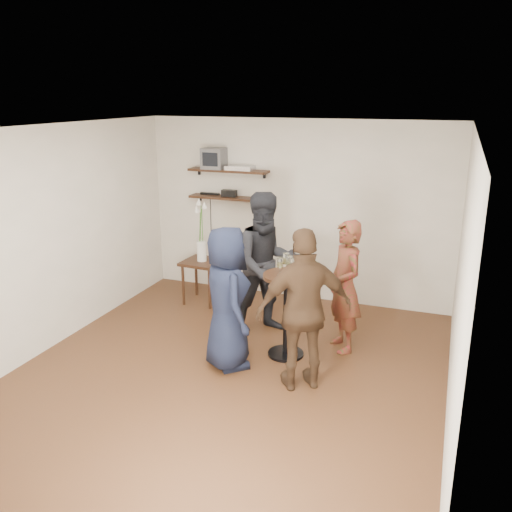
% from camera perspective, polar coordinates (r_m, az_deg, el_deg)
% --- Properties ---
extents(room, '(4.58, 5.08, 2.68)m').
position_cam_1_polar(room, '(5.56, -3.01, -0.28)').
color(room, '#472D16').
rests_on(room, ground).
extents(shelf_upper, '(1.20, 0.25, 0.04)m').
position_cam_1_polar(shelf_upper, '(7.96, -2.93, 8.97)').
color(shelf_upper, black).
rests_on(shelf_upper, room).
extents(shelf_lower, '(1.20, 0.25, 0.04)m').
position_cam_1_polar(shelf_lower, '(8.03, -2.89, 6.14)').
color(shelf_lower, black).
rests_on(shelf_lower, room).
extents(crt_monitor, '(0.32, 0.30, 0.30)m').
position_cam_1_polar(crt_monitor, '(8.03, -4.41, 10.22)').
color(crt_monitor, '#59595B').
rests_on(crt_monitor, shelf_upper).
extents(dvd_deck, '(0.40, 0.24, 0.06)m').
position_cam_1_polar(dvd_deck, '(7.89, -1.68, 9.26)').
color(dvd_deck, silver).
rests_on(dvd_deck, shelf_upper).
extents(radio, '(0.22, 0.10, 0.10)m').
position_cam_1_polar(radio, '(8.01, -2.84, 6.61)').
color(radio, black).
rests_on(radio, shelf_lower).
extents(power_strip, '(0.30, 0.05, 0.03)m').
position_cam_1_polar(power_strip, '(8.20, -4.87, 6.56)').
color(power_strip, black).
rests_on(power_strip, shelf_lower).
extents(side_table, '(0.55, 0.55, 0.62)m').
position_cam_1_polar(side_table, '(7.83, -5.68, -1.22)').
color(side_table, black).
rests_on(side_table, room).
extents(vase_lilies, '(0.19, 0.19, 0.94)m').
position_cam_1_polar(vase_lilies, '(7.71, -5.78, 1.60)').
color(vase_lilies, silver).
rests_on(vase_lilies, side_table).
extents(drinks_table, '(0.54, 0.54, 0.99)m').
position_cam_1_polar(drinks_table, '(6.17, 3.24, -5.07)').
color(drinks_table, black).
rests_on(drinks_table, room).
extents(wine_glass_fl, '(0.07, 0.07, 0.20)m').
position_cam_1_polar(wine_glass_fl, '(5.99, 2.53, -0.79)').
color(wine_glass_fl, silver).
rests_on(wine_glass_fl, drinks_table).
extents(wine_glass_fr, '(0.07, 0.07, 0.21)m').
position_cam_1_polar(wine_glass_fr, '(5.94, 3.91, -0.89)').
color(wine_glass_fr, silver).
rests_on(wine_glass_fr, drinks_table).
extents(wine_glass_bl, '(0.07, 0.07, 0.22)m').
position_cam_1_polar(wine_glass_bl, '(6.07, 3.19, -0.36)').
color(wine_glass_bl, silver).
rests_on(wine_glass_bl, drinks_table).
extents(wine_glass_br, '(0.07, 0.07, 0.21)m').
position_cam_1_polar(wine_glass_br, '(6.02, 3.50, -0.62)').
color(wine_glass_br, silver).
rests_on(wine_glass_br, drinks_table).
extents(person_plaid, '(0.63, 0.68, 1.57)m').
position_cam_1_polar(person_plaid, '(6.35, 9.34, -3.19)').
color(person_plaid, red).
rests_on(person_plaid, room).
extents(person_dark, '(1.11, 1.07, 1.80)m').
position_cam_1_polar(person_dark, '(6.70, 1.16, -0.85)').
color(person_dark, black).
rests_on(person_dark, room).
extents(person_navy, '(0.89, 0.92, 1.59)m').
position_cam_1_polar(person_navy, '(5.89, -3.08, -4.47)').
color(person_navy, black).
rests_on(person_navy, room).
extents(person_brown, '(1.06, 0.87, 1.69)m').
position_cam_1_polar(person_brown, '(5.46, 5.13, -5.71)').
color(person_brown, '#422C1C').
rests_on(person_brown, room).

